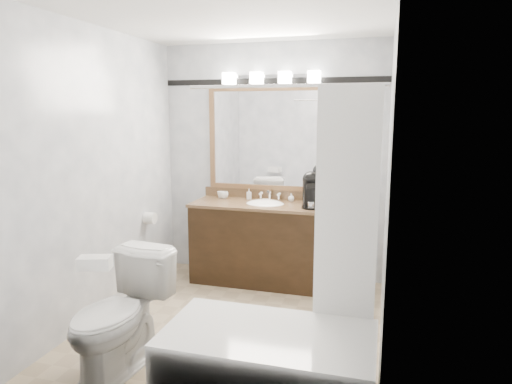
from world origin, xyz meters
TOP-DOWN VIEW (x-y plane):
  - room at (0.00, 0.00)m, footprint 2.42×2.62m
  - vanity at (0.00, 1.02)m, footprint 1.53×0.58m
  - mirror at (0.00, 1.28)m, footprint 1.40×0.04m
  - vanity_light_bar at (0.00, 1.23)m, footprint 1.02×0.14m
  - accent_stripe at (0.00, 1.29)m, footprint 2.40×0.01m
  - bathtub at (0.55, -0.90)m, footprint 1.30×0.75m
  - tp_roll at (-1.14, 0.66)m, footprint 0.11×0.12m
  - toilet at (-0.54, -0.89)m, footprint 0.55×0.85m
  - tissue_box at (-0.54, -1.12)m, footprint 0.22×0.16m
  - coffee_maker at (0.48, 0.95)m, footprint 0.19×0.23m
  - cup_left at (-0.50, 1.16)m, footprint 0.10×0.10m
  - cup_right at (-0.55, 1.19)m, footprint 0.09×0.09m
  - soap_bottle_a at (-0.23, 1.20)m, footprint 0.07×0.07m
  - soap_bottle_b at (0.24, 1.20)m, footprint 0.09×0.09m
  - soap_bar at (-0.02, 1.13)m, footprint 0.08×0.06m

SIDE VIEW (x-z plane):
  - bathtub at x=0.55m, z-range -0.70..1.26m
  - toilet at x=-0.54m, z-range 0.00..0.82m
  - vanity at x=0.00m, z-range -0.04..0.93m
  - tp_roll at x=-1.14m, z-range 0.64..0.76m
  - tissue_box at x=-0.54m, z-range 0.82..0.90m
  - soap_bar at x=-0.02m, z-range 0.85..0.87m
  - cup_right at x=-0.55m, z-range 0.85..0.92m
  - cup_left at x=-0.50m, z-range 0.85..0.93m
  - soap_bottle_b at x=0.24m, z-range 0.85..0.94m
  - soap_bottle_a at x=-0.23m, z-range 0.85..0.96m
  - coffee_maker at x=0.48m, z-range 0.86..1.21m
  - room at x=0.00m, z-range -0.01..2.51m
  - mirror at x=0.00m, z-range 0.95..2.05m
  - accent_stripe at x=0.00m, z-range 2.07..2.13m
  - vanity_light_bar at x=0.00m, z-range 2.07..2.19m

